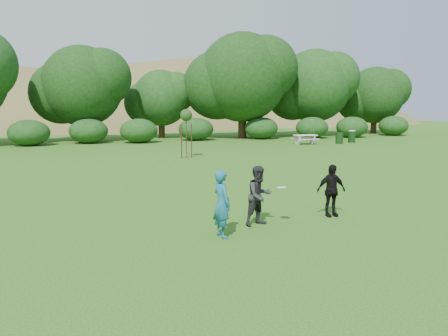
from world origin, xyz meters
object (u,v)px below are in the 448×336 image
object	(u,v)px
trash_can_near	(339,138)
player_black	(331,190)
sapling	(186,117)
trash_can_lidded	(352,136)
picnic_table	(305,138)
player_grey	(259,196)
player_teal	(222,204)

from	to	relation	value
trash_can_near	player_black	bearing A→B (deg)	-123.43
sapling	trash_can_near	bearing A→B (deg)	21.59
sapling	trash_can_lidded	world-z (taller)	sapling
picnic_table	trash_can_lidded	bearing A→B (deg)	3.69
sapling	picnic_table	bearing A→B (deg)	27.97
player_grey	trash_can_lidded	xyz separation A→B (m)	(16.97, 20.73, -0.24)
player_grey	player_teal	bearing A→B (deg)	-167.83
trash_can_lidded	sapling	bearing A→B (deg)	-158.39
player_grey	sapling	world-z (taller)	sapling
player_teal	player_black	distance (m)	3.61
player_grey	sapling	xyz separation A→B (m)	(1.54, 14.61, 1.64)
sapling	picnic_table	xyz separation A→B (m)	(10.97, 5.83, -1.90)
player_grey	trash_can_lidded	world-z (taller)	player_grey
player_teal	trash_can_near	size ratio (longest dim) A/B	1.79
player_teal	player_grey	xyz separation A→B (m)	(1.24, 0.67, -0.03)
player_grey	player_black	xyz separation A→B (m)	(2.26, 0.22, -0.04)
trash_can_lidded	player_black	bearing A→B (deg)	-125.65
player_grey	player_black	world-z (taller)	player_grey
player_teal	trash_can_near	bearing A→B (deg)	-48.81
player_grey	player_black	bearing A→B (deg)	-10.82
player_teal	player_grey	bearing A→B (deg)	-71.54
player_teal	picnic_table	xyz separation A→B (m)	(13.75, 21.12, -0.29)
player_grey	sapling	bearing A→B (deg)	67.56
player_grey	picnic_table	world-z (taller)	player_grey
player_grey	trash_can_near	size ratio (longest dim) A/B	1.73
player_black	trash_can_near	world-z (taller)	player_black
player_black	trash_can_lidded	xyz separation A→B (m)	(14.71, 20.51, -0.19)
player_grey	player_black	size ratio (longest dim) A/B	1.06
sapling	player_black	bearing A→B (deg)	-87.12
player_teal	player_grey	size ratio (longest dim) A/B	1.03
trash_can_near	trash_can_lidded	world-z (taller)	trash_can_lidded
player_teal	trash_can_lidded	distance (m)	28.10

